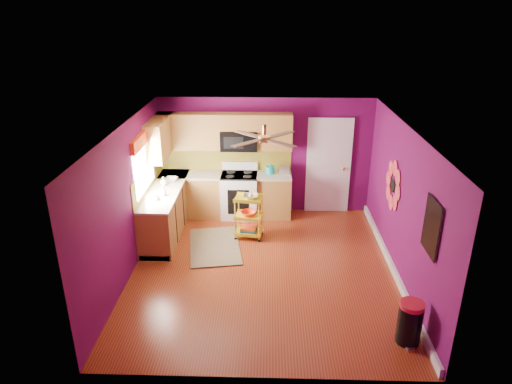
{
  "coord_description": "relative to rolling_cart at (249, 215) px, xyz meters",
  "views": [
    {
      "loc": [
        0.08,
        -6.81,
        4.26
      ],
      "look_at": [
        -0.14,
        0.4,
        1.28
      ],
      "focal_mm": 32.0,
      "sensor_mm": 36.0,
      "label": 1
    }
  ],
  "objects": [
    {
      "name": "counter_cup",
      "position": [
        -1.67,
        -0.37,
        0.5
      ],
      "size": [
        0.11,
        0.11,
        0.09
      ],
      "primitive_type": "imported",
      "color": "white",
      "rests_on": "lower_cabinets"
    },
    {
      "name": "rolling_cart",
      "position": [
        0.0,
        0.0,
        0.0
      ],
      "size": [
        0.57,
        0.45,
        0.94
      ],
      "color": "yellow",
      "rests_on": "ground"
    },
    {
      "name": "lower_cabinets",
      "position": [
        -1.05,
        0.66,
        -0.05
      ],
      "size": [
        2.81,
        2.31,
        0.94
      ],
      "color": "brown",
      "rests_on": "ground"
    },
    {
      "name": "ground",
      "position": [
        0.3,
        -1.15,
        -0.48
      ],
      "size": [
        5.0,
        5.0,
        0.0
      ],
      "primitive_type": "plane",
      "color": "maroon",
      "rests_on": "ground"
    },
    {
      "name": "toaster",
      "position": [
        0.7,
        1.11,
        0.55
      ],
      "size": [
        0.22,
        0.15,
        0.18
      ],
      "primitive_type": "cube",
      "color": "beige",
      "rests_on": "lower_cabinets"
    },
    {
      "name": "upper_cabinetry",
      "position": [
        -0.94,
        1.02,
        1.32
      ],
      "size": [
        2.8,
        2.3,
        1.26
      ],
      "color": "brown",
      "rests_on": "ground"
    },
    {
      "name": "electric_range",
      "position": [
        -0.25,
        1.02,
        -0.0
      ],
      "size": [
        0.76,
        0.66,
        1.13
      ],
      "color": "white",
      "rests_on": "ground"
    },
    {
      "name": "teal_kettle",
      "position": [
        0.41,
        1.1,
        0.54
      ],
      "size": [
        0.18,
        0.18,
        0.21
      ],
      "color": "teal",
      "rests_on": "lower_cabinets"
    },
    {
      "name": "shag_rug",
      "position": [
        -0.64,
        -0.39,
        -0.47
      ],
      "size": [
        1.16,
        1.63,
        0.02
      ],
      "primitive_type": "cube",
      "rotation": [
        0.0,
        0.0,
        0.17
      ],
      "color": "black",
      "rests_on": "ground"
    },
    {
      "name": "room_envelope",
      "position": [
        0.33,
        -1.15,
        1.15
      ],
      "size": [
        4.54,
        5.04,
        2.52
      ],
      "color": "#590A47",
      "rests_on": "ground"
    },
    {
      "name": "right_wall_art",
      "position": [
        2.53,
        -1.49,
        0.96
      ],
      "size": [
        0.04,
        2.74,
        1.04
      ],
      "color": "black",
      "rests_on": "ground"
    },
    {
      "name": "panel_door",
      "position": [
        1.65,
        1.31,
        0.54
      ],
      "size": [
        0.95,
        0.11,
        2.15
      ],
      "color": "white",
      "rests_on": "ground"
    },
    {
      "name": "trash_can",
      "position": [
        2.29,
        -2.93,
        -0.17
      ],
      "size": [
        0.41,
        0.41,
        0.62
      ],
      "color": "black",
      "rests_on": "ground"
    },
    {
      "name": "counter_dish",
      "position": [
        -1.6,
        0.62,
        0.49
      ],
      "size": [
        0.25,
        0.25,
        0.06
      ],
      "primitive_type": "imported",
      "color": "white",
      "rests_on": "lower_cabinets"
    },
    {
      "name": "left_window",
      "position": [
        -1.92,
        -0.1,
        1.25
      ],
      "size": [
        0.08,
        1.35,
        1.08
      ],
      "color": "white",
      "rests_on": "ground"
    },
    {
      "name": "ceiling_fan",
      "position": [
        0.3,
        -0.95,
        1.81
      ],
      "size": [
        1.01,
        1.01,
        0.26
      ],
      "color": "#BF8C3F",
      "rests_on": "ground"
    },
    {
      "name": "soap_bottle_a",
      "position": [
        -1.6,
        -0.16,
        0.55
      ],
      "size": [
        0.09,
        0.09,
        0.2
      ],
      "primitive_type": "imported",
      "color": "#EA3F72",
      "rests_on": "lower_cabinets"
    },
    {
      "name": "soap_bottle_b",
      "position": [
        -1.7,
        0.36,
        0.55
      ],
      "size": [
        0.14,
        0.14,
        0.18
      ],
      "primitive_type": "imported",
      "color": "white",
      "rests_on": "lower_cabinets"
    }
  ]
}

